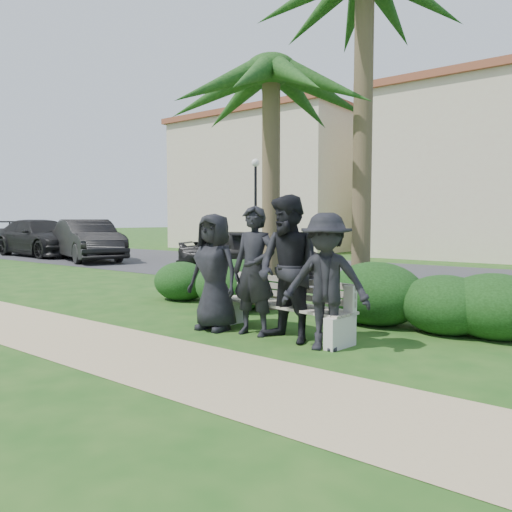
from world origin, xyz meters
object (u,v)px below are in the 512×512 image
Objects in this scene: car_a at (250,253)px; car_c at (42,238)px; man_b at (254,271)px; man_a at (214,272)px; man_c at (289,269)px; park_bench at (282,310)px; car_b at (88,240)px; street_lamp at (256,189)px; man_d at (326,282)px; palm_left at (271,73)px.

car_c is at bearing 63.17° from car_a.
car_c is (-16.75, 6.15, -0.09)m from man_b.
man_c reaches higher than man_a.
man_b reaches higher than car_c.
man_c is (0.31, -0.31, 0.62)m from park_bench.
car_b reaches higher than park_bench.
street_lamp is 7.43m from car_b.
car_b is (-14.05, 5.99, -0.03)m from man_d.
car_c is at bearing 171.43° from man_c.
man_a is 17.25m from car_c.
man_c is at bearing -48.36° from palm_left.
car_a is 0.72× the size of car_c.
man_a is at bearing -54.24° from street_lamp.
man_c is (0.59, -0.03, 0.07)m from man_b.
man_b is at bearing -59.98° from palm_left.
man_b is (-0.28, -0.28, 0.55)m from park_bench.
palm_left is at bearing -160.91° from car_a.
man_c reaches higher than car_a.
palm_left is at bearing 142.68° from man_c.
park_bench is 0.44× the size of palm_left.
street_lamp is at bearing 121.71° from man_a.
palm_left is at bearing 97.32° from man_a.
park_bench is at bearing 38.72° from man_b.
street_lamp is 2.56× the size of man_d.
street_lamp is 2.56× the size of man_a.
palm_left reaches higher than man_c.
street_lamp is 0.88× the size of car_b.
street_lamp reaches higher than man_b.
man_a reaches higher than car_c.
man_c is (1.25, 0.06, 0.12)m from man_a.
street_lamp reaches higher than park_bench.
car_c is (-15.70, 4.34, -3.34)m from palm_left.
man_a is 0.88× the size of man_c.
man_b is 3.87m from palm_left.
man_b is 0.32× the size of car_c.
man_a is at bearing -78.63° from palm_left.
car_a is 8.41m from car_b.
car_b is at bearing 164.58° from park_bench.
man_a reaches higher than man_d.
man_c is (10.08, -12.20, -1.99)m from street_lamp.
man_a is at bearing -109.50° from car_c.
man_c reaches higher than man_d.
man_c is 0.38× the size of palm_left.
palm_left is at bearing -50.81° from street_lamp.
street_lamp reaches higher than car_b.
palm_left reaches higher than man_a.
man_a is 3.83m from palm_left.
car_a is at bearing -91.31° from car_c.
man_b is 1.06× the size of man_d.
street_lamp reaches higher than car_a.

